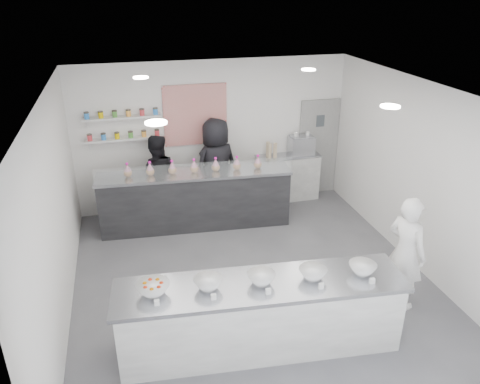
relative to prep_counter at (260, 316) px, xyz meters
name	(u,v)px	position (x,y,z in m)	size (l,w,h in m)	color
floor	(253,281)	(0.31, 1.40, -0.49)	(6.00, 6.00, 0.00)	#515156
ceiling	(256,93)	(0.31, 1.40, 2.51)	(6.00, 6.00, 0.00)	white
back_wall	(213,135)	(0.31, 4.40, 1.01)	(5.50, 5.50, 0.00)	white
left_wall	(55,218)	(-2.44, 1.40, 1.01)	(6.00, 6.00, 0.00)	white
right_wall	(420,178)	(3.06, 1.40, 1.01)	(6.00, 6.00, 0.00)	white
back_door	(318,148)	(2.61, 4.37, 0.56)	(0.88, 0.04, 2.10)	gray
pattern_panel	(195,115)	(-0.04, 4.37, 1.46)	(1.25, 0.03, 1.20)	red
jar_shelf_lower	(124,139)	(-1.44, 4.30, 1.11)	(1.45, 0.22, 0.04)	silver
jar_shelf_upper	(122,117)	(-1.44, 4.30, 1.53)	(1.45, 0.22, 0.04)	silver
preserve_jars	(123,125)	(-1.44, 4.28, 1.39)	(1.45, 0.10, 0.56)	#DA3A42
downlight_0	(156,123)	(-1.09, 0.40, 2.49)	(0.24, 0.24, 0.02)	white
downlight_1	(390,106)	(1.71, 0.40, 2.49)	(0.24, 0.24, 0.02)	white
downlight_2	(141,77)	(-1.09, 3.00, 2.49)	(0.24, 0.24, 0.02)	white
downlight_3	(309,70)	(1.71, 3.00, 2.49)	(0.24, 0.24, 0.02)	white
prep_counter	(260,316)	(0.00, 0.00, 0.00)	(3.61, 0.82, 0.99)	#AAAAA5
back_bar	(196,200)	(-0.25, 3.46, 0.06)	(3.59, 0.66, 1.11)	black
sneeze_guard	(196,171)	(-0.27, 3.15, 0.77)	(3.54, 0.02, 0.30)	white
espresso_ledge	(287,177)	(1.86, 4.18, 0.01)	(1.35, 0.43, 1.00)	#AAAAA5
espresso_machine	(301,146)	(2.13, 4.18, 0.71)	(0.51, 0.35, 0.39)	#93969E
cup_stacks	(272,150)	(1.48, 4.18, 0.67)	(0.24, 0.24, 0.31)	#CBB388
prep_bowls	(261,279)	(0.00, 0.00, 0.56)	(2.95, 0.45, 0.14)	white
label_cards	(278,305)	(0.04, -0.49, 0.53)	(2.66, 0.04, 0.07)	white
cookie_bags	(194,166)	(-0.25, 3.46, 0.76)	(2.55, 0.15, 0.27)	#C57497
woman_prep	(406,253)	(2.25, 0.37, 0.36)	(0.62, 0.41, 1.71)	white
staff_left	(157,178)	(-0.90, 4.00, 0.37)	(0.84, 0.65, 1.72)	black
staff_right	(216,167)	(0.27, 3.98, 0.49)	(0.96, 0.62, 1.96)	black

